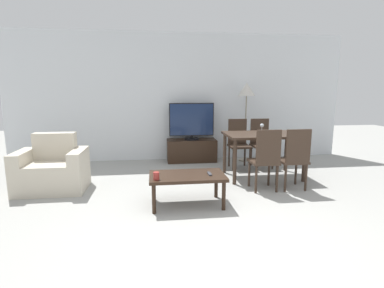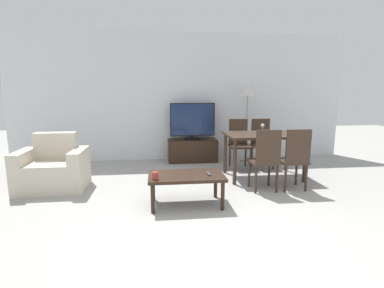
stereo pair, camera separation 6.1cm
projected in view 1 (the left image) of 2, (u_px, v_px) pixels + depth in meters
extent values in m
plane|color=#9E9E99|center=(211.00, 233.00, 3.20)|extent=(18.00, 18.00, 0.00)
cube|color=silver|center=(180.00, 97.00, 6.46)|extent=(7.22, 0.06, 2.70)
cube|color=beige|center=(52.00, 176.00, 4.52)|extent=(0.62, 0.70, 0.44)
cube|color=beige|center=(55.00, 146.00, 4.69)|extent=(0.62, 0.20, 0.41)
cube|color=beige|center=(24.00, 172.00, 4.46)|extent=(0.18, 0.70, 0.62)
cube|color=beige|center=(79.00, 170.00, 4.56)|extent=(0.18, 0.70, 0.62)
cube|color=black|center=(192.00, 150.00, 6.40)|extent=(1.04, 0.45, 0.47)
cylinder|color=black|center=(192.00, 139.00, 6.35)|extent=(0.32, 0.32, 0.03)
cylinder|color=black|center=(192.00, 137.00, 6.34)|extent=(0.04, 0.04, 0.05)
cube|color=black|center=(192.00, 120.00, 6.28)|extent=(0.94, 0.04, 0.69)
cube|color=#19284C|center=(192.00, 120.00, 6.26)|extent=(0.90, 0.01, 0.65)
cube|color=black|center=(187.00, 176.00, 3.93)|extent=(0.99, 0.58, 0.04)
cylinder|color=black|center=(154.00, 199.00, 3.68)|extent=(0.05, 0.05, 0.38)
cylinder|color=black|center=(224.00, 196.00, 3.79)|extent=(0.05, 0.05, 0.38)
cylinder|color=black|center=(154.00, 187.00, 4.14)|extent=(0.05, 0.05, 0.38)
cylinder|color=black|center=(216.00, 184.00, 4.25)|extent=(0.05, 0.05, 0.38)
cube|color=#38281E|center=(263.00, 135.00, 5.14)|extent=(1.30, 0.82, 0.04)
cylinder|color=#38281E|center=(235.00, 162.00, 4.80)|extent=(0.06, 0.06, 0.73)
cylinder|color=#38281E|center=(304.00, 160.00, 4.94)|extent=(0.06, 0.06, 0.73)
cylinder|color=#38281E|center=(225.00, 153.00, 5.48)|extent=(0.06, 0.06, 0.73)
cylinder|color=#38281E|center=(286.00, 152.00, 5.63)|extent=(0.06, 0.06, 0.73)
cube|color=#38281E|center=(263.00, 162.00, 4.55)|extent=(0.40, 0.40, 0.04)
cylinder|color=#38281E|center=(249.00, 174.00, 4.72)|extent=(0.04, 0.04, 0.42)
cylinder|color=#38281E|center=(269.00, 173.00, 4.77)|extent=(0.04, 0.04, 0.42)
cylinder|color=#38281E|center=(256.00, 180.00, 4.41)|extent=(0.04, 0.04, 0.42)
cylinder|color=#38281E|center=(277.00, 179.00, 4.45)|extent=(0.04, 0.04, 0.42)
cube|color=#38281E|center=(269.00, 147.00, 4.32)|extent=(0.37, 0.04, 0.50)
cube|color=#38281E|center=(262.00, 146.00, 5.85)|extent=(0.40, 0.40, 0.04)
cylinder|color=#38281E|center=(256.00, 159.00, 5.71)|extent=(0.04, 0.04, 0.42)
cylinder|color=#38281E|center=(273.00, 159.00, 5.76)|extent=(0.04, 0.04, 0.42)
cylinder|color=#38281E|center=(251.00, 155.00, 6.03)|extent=(0.04, 0.04, 0.42)
cylinder|color=#38281E|center=(266.00, 155.00, 6.07)|extent=(0.04, 0.04, 0.42)
cube|color=#38281E|center=(259.00, 131.00, 5.98)|extent=(0.37, 0.04, 0.50)
cube|color=#38281E|center=(292.00, 161.00, 4.60)|extent=(0.40, 0.40, 0.04)
cylinder|color=#38281E|center=(277.00, 173.00, 4.78)|extent=(0.04, 0.04, 0.42)
cylinder|color=#38281E|center=(296.00, 172.00, 4.82)|extent=(0.04, 0.04, 0.42)
cylinder|color=#38281E|center=(285.00, 178.00, 4.47)|extent=(0.04, 0.04, 0.42)
cylinder|color=#38281E|center=(306.00, 178.00, 4.51)|extent=(0.04, 0.04, 0.42)
cube|color=#38281E|center=(298.00, 146.00, 4.38)|extent=(0.37, 0.04, 0.50)
cube|color=#38281E|center=(240.00, 146.00, 5.80)|extent=(0.40, 0.40, 0.04)
cylinder|color=#38281E|center=(233.00, 160.00, 5.66)|extent=(0.04, 0.04, 0.42)
cylinder|color=#38281E|center=(250.00, 159.00, 5.70)|extent=(0.04, 0.04, 0.42)
cylinder|color=#38281E|center=(229.00, 156.00, 5.97)|extent=(0.04, 0.04, 0.42)
cylinder|color=#38281E|center=(245.00, 156.00, 6.01)|extent=(0.04, 0.04, 0.42)
cube|color=#38281E|center=(237.00, 131.00, 5.93)|extent=(0.37, 0.04, 0.50)
cylinder|color=gray|center=(244.00, 160.00, 6.49)|extent=(0.24, 0.24, 0.02)
cylinder|color=gray|center=(245.00, 128.00, 6.37)|extent=(0.02, 0.02, 1.37)
cone|color=beige|center=(247.00, 89.00, 6.22)|extent=(0.35, 0.35, 0.27)
cube|color=#38383D|center=(209.00, 174.00, 3.93)|extent=(0.04, 0.15, 0.02)
cylinder|color=maroon|center=(156.00, 176.00, 3.69)|extent=(0.08, 0.08, 0.10)
cylinder|color=silver|center=(262.00, 131.00, 5.38)|extent=(0.06, 0.06, 0.01)
cylinder|color=silver|center=(262.00, 129.00, 5.37)|extent=(0.01, 0.01, 0.07)
sphere|color=silver|center=(262.00, 125.00, 5.36)|extent=(0.07, 0.07, 0.07)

